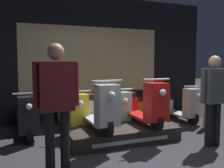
{
  "coord_description": "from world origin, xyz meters",
  "views": [
    {
      "loc": [
        -1.97,
        -3.17,
        1.48
      ],
      "look_at": [
        -0.04,
        1.67,
        1.03
      ],
      "focal_mm": 40.0,
      "sensor_mm": 36.0,
      "label": 1
    }
  ],
  "objects_px": {
    "street_bollard": "(207,108)",
    "person_right_browsing": "(214,94)",
    "scooter_backrow_3": "(147,108)",
    "scooter_display_left": "(97,109)",
    "scooter_backrow_2": "(112,111)",
    "scooter_backrow_0": "(27,117)",
    "scooter_backrow_4": "(178,106)",
    "scooter_backrow_1": "(72,114)",
    "scooter_display_right": "(141,106)",
    "person_left_browsing": "(57,96)"
  },
  "relations": [
    {
      "from": "scooter_display_left",
      "to": "person_right_browsing",
      "type": "distance_m",
      "value": 2.1
    },
    {
      "from": "scooter_backrow_1",
      "to": "person_left_browsing",
      "type": "relative_size",
      "value": 0.95
    },
    {
      "from": "scooter_display_left",
      "to": "scooter_backrow_1",
      "type": "height_order",
      "value": "scooter_display_left"
    },
    {
      "from": "scooter_display_right",
      "to": "person_left_browsing",
      "type": "distance_m",
      "value": 2.08
    },
    {
      "from": "street_bollard",
      "to": "scooter_backrow_0",
      "type": "bearing_deg",
      "value": 166.5
    },
    {
      "from": "person_left_browsing",
      "to": "scooter_display_right",
      "type": "bearing_deg",
      "value": 27.97
    },
    {
      "from": "person_left_browsing",
      "to": "scooter_backrow_3",
      "type": "bearing_deg",
      "value": 37.69
    },
    {
      "from": "scooter_backrow_1",
      "to": "scooter_backrow_2",
      "type": "height_order",
      "value": "same"
    },
    {
      "from": "scooter_display_right",
      "to": "scooter_backrow_1",
      "type": "bearing_deg",
      "value": 140.81
    },
    {
      "from": "scooter_display_left",
      "to": "person_left_browsing",
      "type": "relative_size",
      "value": 0.95
    },
    {
      "from": "person_right_browsing",
      "to": "street_bollard",
      "type": "bearing_deg",
      "value": 52.09
    },
    {
      "from": "scooter_backrow_2",
      "to": "street_bollard",
      "type": "relative_size",
      "value": 1.85
    },
    {
      "from": "scooter_display_left",
      "to": "scooter_backrow_2",
      "type": "bearing_deg",
      "value": 54.73
    },
    {
      "from": "scooter_backrow_4",
      "to": "scooter_backrow_1",
      "type": "bearing_deg",
      "value": 180.0
    },
    {
      "from": "scooter_display_left",
      "to": "scooter_backrow_2",
      "type": "distance_m",
      "value": 1.2
    },
    {
      "from": "scooter_backrow_0",
      "to": "person_left_browsing",
      "type": "distance_m",
      "value": 2.05
    },
    {
      "from": "scooter_display_right",
      "to": "scooter_backrow_1",
      "type": "xyz_separation_m",
      "value": [
        -1.18,
        0.96,
        -0.26
      ]
    },
    {
      "from": "scooter_backrow_0",
      "to": "person_right_browsing",
      "type": "bearing_deg",
      "value": -32.46
    },
    {
      "from": "scooter_backrow_3",
      "to": "scooter_backrow_4",
      "type": "bearing_deg",
      "value": 0.0
    },
    {
      "from": "scooter_backrow_2",
      "to": "scooter_backrow_4",
      "type": "relative_size",
      "value": 1.0
    },
    {
      "from": "scooter_backrow_0",
      "to": "scooter_backrow_4",
      "type": "height_order",
      "value": "same"
    },
    {
      "from": "person_right_browsing",
      "to": "scooter_backrow_1",
      "type": "bearing_deg",
      "value": 137.45
    },
    {
      "from": "scooter_backrow_2",
      "to": "scooter_backrow_3",
      "type": "bearing_deg",
      "value": 0.0
    },
    {
      "from": "street_bollard",
      "to": "scooter_backrow_4",
      "type": "bearing_deg",
      "value": 95.98
    },
    {
      "from": "scooter_backrow_0",
      "to": "scooter_backrow_4",
      "type": "bearing_deg",
      "value": 0.0
    },
    {
      "from": "scooter_backrow_1",
      "to": "scooter_display_right",
      "type": "bearing_deg",
      "value": -39.19
    },
    {
      "from": "scooter_backrow_4",
      "to": "person_right_browsing",
      "type": "relative_size",
      "value": 1.04
    },
    {
      "from": "scooter_display_right",
      "to": "person_right_browsing",
      "type": "bearing_deg",
      "value": -46.4
    },
    {
      "from": "scooter_display_left",
      "to": "scooter_backrow_2",
      "type": "height_order",
      "value": "scooter_display_left"
    },
    {
      "from": "scooter_backrow_4",
      "to": "person_right_browsing",
      "type": "bearing_deg",
      "value": -109.74
    },
    {
      "from": "street_bollard",
      "to": "scooter_backrow_1",
      "type": "bearing_deg",
      "value": 162.39
    },
    {
      "from": "person_left_browsing",
      "to": "person_right_browsing",
      "type": "xyz_separation_m",
      "value": [
        2.72,
        -0.0,
        -0.11
      ]
    },
    {
      "from": "scooter_backrow_4",
      "to": "street_bollard",
      "type": "relative_size",
      "value": 1.85
    },
    {
      "from": "scooter_display_right",
      "to": "scooter_backrow_2",
      "type": "height_order",
      "value": "scooter_display_right"
    },
    {
      "from": "scooter_backrow_1",
      "to": "scooter_backrow_3",
      "type": "distance_m",
      "value": 1.85
    },
    {
      "from": "scooter_backrow_0",
      "to": "street_bollard",
      "type": "relative_size",
      "value": 1.85
    },
    {
      "from": "scooter_backrow_3",
      "to": "street_bollard",
      "type": "xyz_separation_m",
      "value": [
        1.02,
        -0.91,
        0.08
      ]
    },
    {
      "from": "scooter_backrow_1",
      "to": "person_left_browsing",
      "type": "height_order",
      "value": "person_left_browsing"
    },
    {
      "from": "scooter_display_left",
      "to": "person_right_browsing",
      "type": "height_order",
      "value": "person_right_browsing"
    },
    {
      "from": "scooter_backrow_0",
      "to": "scooter_backrow_3",
      "type": "height_order",
      "value": "same"
    },
    {
      "from": "scooter_backrow_0",
      "to": "scooter_backrow_3",
      "type": "relative_size",
      "value": 1.0
    },
    {
      "from": "street_bollard",
      "to": "person_right_browsing",
      "type": "bearing_deg",
      "value": -127.91
    },
    {
      "from": "scooter_display_left",
      "to": "person_right_browsing",
      "type": "xyz_separation_m",
      "value": [
        1.84,
        -0.96,
        0.3
      ]
    },
    {
      "from": "scooter_backrow_0",
      "to": "scooter_backrow_2",
      "type": "xyz_separation_m",
      "value": [
        1.85,
        0.0,
        0.0
      ]
    },
    {
      "from": "scooter_display_left",
      "to": "scooter_backrow_4",
      "type": "distance_m",
      "value": 2.72
    },
    {
      "from": "scooter_backrow_3",
      "to": "person_left_browsing",
      "type": "bearing_deg",
      "value": -142.31
    },
    {
      "from": "person_right_browsing",
      "to": "scooter_backrow_3",
      "type": "bearing_deg",
      "value": 97.06
    },
    {
      "from": "person_left_browsing",
      "to": "person_right_browsing",
      "type": "height_order",
      "value": "person_left_browsing"
    },
    {
      "from": "scooter_backrow_3",
      "to": "person_right_browsing",
      "type": "bearing_deg",
      "value": -82.94
    },
    {
      "from": "street_bollard",
      "to": "scooter_backrow_3",
      "type": "bearing_deg",
      "value": 138.25
    }
  ]
}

